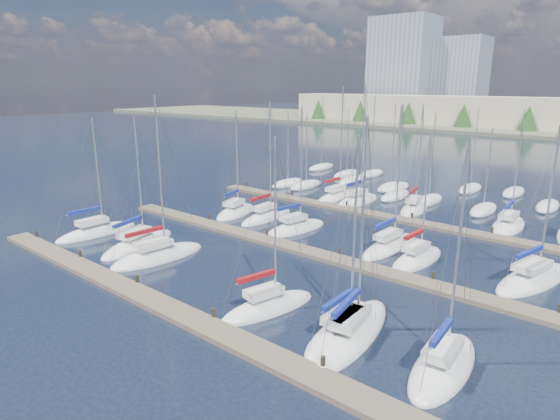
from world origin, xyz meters
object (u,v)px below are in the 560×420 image
Objects in this scene: sailboat_n at (337,197)px; sailboat_c at (158,256)px; sailboat_j at (296,228)px; sailboat_a at (97,232)px; sailboat_k at (390,246)px; sailboat_f at (353,332)px; sailboat_o at (358,201)px; sailboat_i at (267,217)px; sailboat_p at (414,209)px; sailboat_q at (508,225)px; sailboat_m at (533,279)px; sailboat_e at (345,331)px; sailboat_l at (417,259)px; sailboat_g at (443,366)px; sailboat_h at (236,212)px; sailboat_d at (268,307)px; sailboat_b at (139,244)px.

sailboat_c is at bearing -91.16° from sailboat_n.
sailboat_j is (4.16, -13.70, -0.01)m from sailboat_n.
sailboat_c is at bearing 0.56° from sailboat_a.
sailboat_j is 19.19m from sailboat_a.
sailboat_k reaches higher than sailboat_f.
sailboat_o is (3.05, 26.94, 0.01)m from sailboat_c.
sailboat_i is 17.02m from sailboat_p.
sailboat_n is at bearing 178.76° from sailboat_q.
sailboat_o reaches higher than sailboat_j.
sailboat_o is 1.26× the size of sailboat_a.
sailboat_n is 27.91m from sailboat_m.
sailboat_f is (14.67, -13.60, -0.00)m from sailboat_j.
sailboat_j is 19.90m from sailboat_e.
sailboat_i is at bearing 59.11° from sailboat_a.
sailboat_l is (3.16, -1.44, -0.01)m from sailboat_k.
sailboat_g is at bearing 1.01° from sailboat_e.
sailboat_h is at bearing -110.80° from sailboat_n.
sailboat_j is 16.92m from sailboat_d.
sailboat_q is at bearing 33.89° from sailboat_b.
sailboat_p is 1.05× the size of sailboat_h.
sailboat_f reaches higher than sailboat_e.
sailboat_n is 1.20× the size of sailboat_b.
sailboat_n is 1.23× the size of sailboat_a.
sailboat_d is (-0.62, -15.52, 0.01)m from sailboat_k.
sailboat_m reaches higher than sailboat_b.
sailboat_m is at bearing 2.90° from sailboat_k.
sailboat_f reaches higher than sailboat_h.
sailboat_i is 0.93× the size of sailboat_c.
sailboat_d is 1.00× the size of sailboat_a.
sailboat_n is 1.14× the size of sailboat_j.
sailboat_j is at bearing 127.57° from sailboat_f.
sailboat_m reaches higher than sailboat_e.
sailboat_l is at bearing 88.91° from sailboat_f.
sailboat_q is at bearing 2.45° from sailboat_o.
sailboat_h is 0.81× the size of sailboat_o.
sailboat_g is at bearing -41.69° from sailboat_h.
sailboat_b is (-17.48, -13.71, -0.01)m from sailboat_k.
sailboat_q is 0.87× the size of sailboat_k.
sailboat_d is at bearing -66.25° from sailboat_n.
sailboat_f is at bearing -17.33° from sailboat_b.
sailboat_g is (24.09, -27.29, -0.01)m from sailboat_n.
sailboat_n is 1.29× the size of sailboat_l.
sailboat_j is 13.92m from sailboat_c.
sailboat_n is 1.23× the size of sailboat_d.
sailboat_c is (-4.14, -13.29, -0.01)m from sailboat_j.
sailboat_b is (-7.95, -12.58, -0.01)m from sailboat_j.
sailboat_e is at bearing -83.01° from sailboat_p.
sailboat_l is 14.58m from sailboat_d.
sailboat_g is (19.93, -13.59, 0.00)m from sailboat_j.
sailboat_m is 29.72m from sailboat_h.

